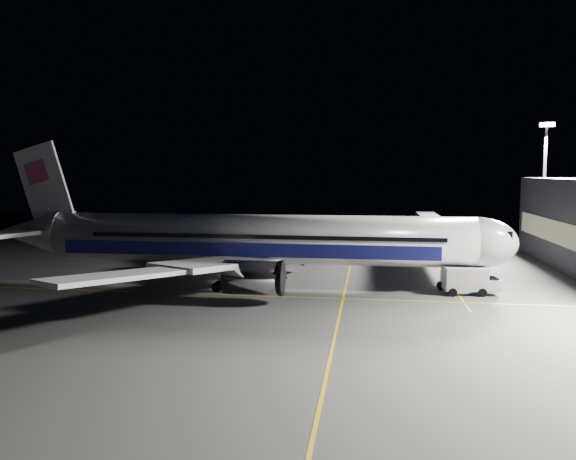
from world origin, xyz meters
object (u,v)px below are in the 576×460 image
(floodlight_mast_north, at_px, (544,175))
(safety_cone_a, at_px, (287,276))
(safety_cone_b, at_px, (234,274))
(baggage_tug, at_px, (240,254))
(jet_bridge, at_px, (437,231))
(safety_cone_c, at_px, (262,263))
(service_truck, at_px, (470,280))
(airliner, at_px, (249,240))

(floodlight_mast_north, height_order, safety_cone_a, floodlight_mast_north)
(safety_cone_a, bearing_deg, safety_cone_b, 176.69)
(safety_cone_a, bearing_deg, baggage_tug, 123.35)
(floodlight_mast_north, height_order, safety_cone_b, floodlight_mast_north)
(jet_bridge, distance_m, safety_cone_b, 29.72)
(jet_bridge, xyz_separation_m, safety_cone_c, (-24.09, -5.17, -4.29))
(service_truck, relative_size, safety_cone_a, 10.03)
(airliner, xyz_separation_m, safety_cone_a, (3.82, 4.00, -4.87))
(service_truck, height_order, safety_cone_a, service_truck)
(airliner, height_order, jet_bridge, airliner)
(safety_cone_b, bearing_deg, service_truck, -13.08)
(safety_cone_c, bearing_deg, baggage_tug, 130.73)
(baggage_tug, height_order, safety_cone_a, baggage_tug)
(service_truck, distance_m, safety_cone_a, 21.36)
(service_truck, xyz_separation_m, baggage_tug, (-29.61, 19.82, -0.82))
(service_truck, relative_size, safety_cone_b, 8.59)
(safety_cone_b, bearing_deg, safety_cone_a, -3.31)
(airliner, distance_m, safety_cone_a, 7.37)
(jet_bridge, height_order, service_truck, jet_bridge)
(baggage_tug, xyz_separation_m, safety_cone_c, (4.30, -5.00, -0.44))
(safety_cone_a, distance_m, safety_cone_b, 6.80)
(safety_cone_b, height_order, safety_cone_c, safety_cone_b)
(jet_bridge, bearing_deg, baggage_tug, -179.65)
(safety_cone_b, xyz_separation_m, safety_cone_c, (1.96, 8.49, -0.05))
(jet_bridge, bearing_deg, service_truck, -86.51)
(floodlight_mast_north, distance_m, safety_cone_a, 48.14)
(jet_bridge, xyz_separation_m, baggage_tug, (-28.40, -0.17, -3.85))
(floodlight_mast_north, height_order, service_truck, floodlight_mast_north)
(safety_cone_b, relative_size, safety_cone_c, 1.18)
(floodlight_mast_north, xyz_separation_m, baggage_tug, (-46.40, -14.10, -11.64))
(airliner, relative_size, baggage_tug, 23.91)
(baggage_tug, bearing_deg, safety_cone_a, -40.83)
(jet_bridge, bearing_deg, airliner, -141.96)
(floodlight_mast_north, bearing_deg, airliner, -142.09)
(safety_cone_a, bearing_deg, jet_bridge, 36.12)
(jet_bridge, relative_size, safety_cone_c, 59.56)
(airliner, bearing_deg, safety_cone_a, 46.36)
(service_truck, bearing_deg, floodlight_mast_north, 57.52)
(safety_cone_a, bearing_deg, service_truck, -16.18)
(service_truck, bearing_deg, baggage_tug, 140.04)
(safety_cone_a, bearing_deg, safety_cone_c, 118.54)
(baggage_tug, distance_m, safety_cone_c, 6.61)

